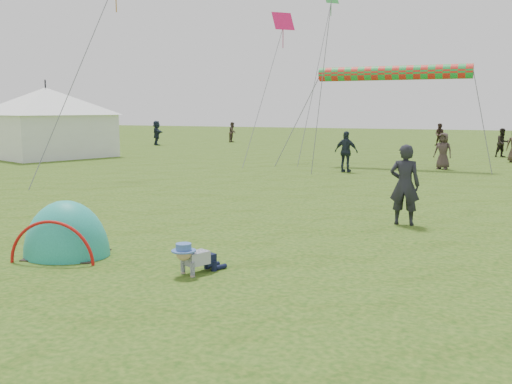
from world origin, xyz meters
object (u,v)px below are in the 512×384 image
at_px(popup_tent, 67,255).
at_px(standing_adult, 405,185).
at_px(crawling_toddler, 194,257).
at_px(event_marquee, 47,120).

height_order(popup_tent, standing_adult, standing_adult).
height_order(crawling_toddler, standing_adult, standing_adult).
xyz_separation_m(popup_tent, standing_adult, (5.14, 5.29, 0.93)).
xyz_separation_m(crawling_toddler, standing_adult, (2.45, 5.38, 0.65)).
relative_size(popup_tent, standing_adult, 1.09).
distance_m(crawling_toddler, event_marquee, 25.10).
xyz_separation_m(crawling_toddler, event_marquee, (-18.73, 16.62, 1.77)).
height_order(popup_tent, event_marquee, event_marquee).
distance_m(popup_tent, standing_adult, 7.44).
relative_size(standing_adult, event_marquee, 0.31).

